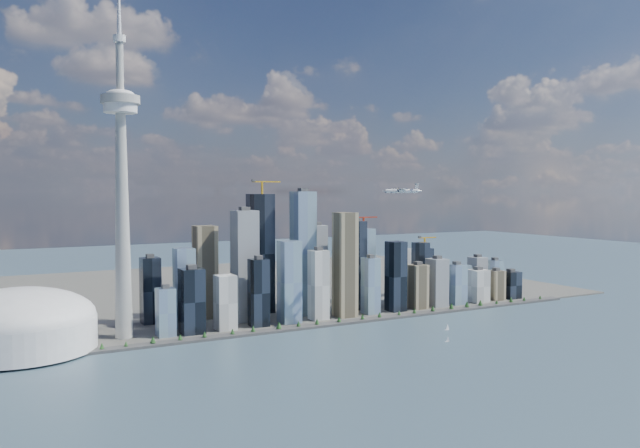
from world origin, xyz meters
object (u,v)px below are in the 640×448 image
dome_stadium (20,324)px  sailboat_east (447,328)px  needle_tower (122,181)px  airplane (402,190)px  sailboat_west (448,340)px

dome_stadium → sailboat_east: (606.81, -168.29, -35.96)m
sailboat_east → dome_stadium: bearing=171.6°
needle_tower → airplane: 428.81m
needle_tower → sailboat_east: 551.08m
airplane → sailboat_west: (10.16, -101.81, -219.44)m
sailboat_east → sailboat_west: bearing=-122.3°
airplane → sailboat_east: airplane is taller
needle_tower → dome_stadium: size_ratio=2.75×
needle_tower → airplane: needle_tower is taller
airplane → sailboat_east: (61.24, -39.66, -219.05)m
dome_stadium → sailboat_east: 630.74m
sailboat_east → needle_tower: bearing=166.2°
needle_tower → dome_stadium: 241.40m
needle_tower → sailboat_east: (466.81, -178.29, -232.36)m
sailboat_west → sailboat_east: bearing=74.6°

